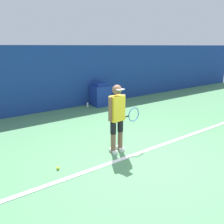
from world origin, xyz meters
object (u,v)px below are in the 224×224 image
tennis_player (117,116)px  water_bottle (88,105)px  covered_chair (100,95)px  tennis_ball (58,168)px

tennis_player → water_bottle: bearing=66.8°
tennis_player → covered_chair: (1.93, 3.90, -0.45)m
water_bottle → tennis_ball: bearing=-125.8°
tennis_player → covered_chair: tennis_player is taller
tennis_ball → covered_chair: 5.19m
tennis_player → covered_chair: bearing=59.1°
water_bottle → tennis_player: bearing=-108.5°
covered_chair → water_bottle: bearing=175.6°
covered_chair → water_bottle: 0.70m
tennis_player → covered_chair: size_ratio=1.71×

